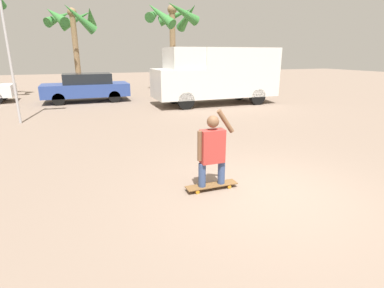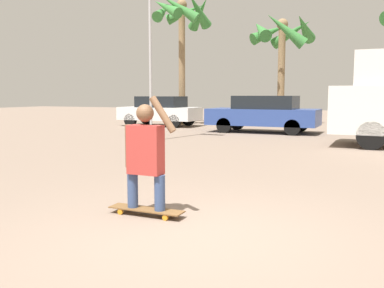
% 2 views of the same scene
% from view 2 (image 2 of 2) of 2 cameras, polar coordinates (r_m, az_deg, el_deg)
% --- Properties ---
extents(ground_plane, '(80.00, 80.00, 0.00)m').
position_cam_2_polar(ground_plane, '(4.90, 0.22, -12.18)').
color(ground_plane, gray).
extents(skateboard, '(1.03, 0.24, 0.09)m').
position_cam_2_polar(skateboard, '(5.70, -6.12, -8.72)').
color(skateboard, brown).
rests_on(skateboard, ground_plane).
extents(person_skateboarder, '(0.74, 0.23, 1.47)m').
position_cam_2_polar(person_skateboarder, '(5.55, -6.23, -1.00)').
color(person_skateboarder, '#384C7A').
rests_on(person_skateboarder, skateboard).
extents(parked_car_blue, '(4.52, 1.94, 1.53)m').
position_cam_2_polar(parked_car_blue, '(18.08, 9.54, 4.06)').
color(parked_car_blue, black).
rests_on(parked_car_blue, ground_plane).
extents(parked_car_white, '(3.96, 1.81, 1.49)m').
position_cam_2_polar(parked_car_white, '(21.58, -4.28, 4.47)').
color(parked_car_white, black).
rests_on(parked_car_white, ground_plane).
extents(palm_tree_center_background, '(3.34, 3.51, 5.62)m').
position_cam_2_polar(palm_tree_center_background, '(22.73, 11.92, 13.93)').
color(palm_tree_center_background, '#8E704C').
rests_on(palm_tree_center_background, ground_plane).
extents(palm_tree_far_left, '(3.09, 3.25, 6.65)m').
position_cam_2_polar(palm_tree_far_left, '(22.89, -1.35, 16.42)').
color(palm_tree_far_left, '#8E704C').
rests_on(palm_tree_far_left, ground_plane).
extents(flagpole, '(1.05, 0.12, 7.14)m').
position_cam_2_polar(flagpole, '(14.73, -5.32, 16.55)').
color(flagpole, '#B7B7BC').
rests_on(flagpole, ground_plane).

